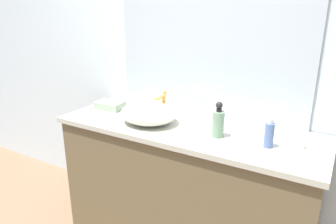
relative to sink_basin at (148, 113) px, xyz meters
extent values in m
cube|color=silver|center=(0.20, 0.40, 0.37)|extent=(6.00, 0.06, 2.60)
cube|color=brown|center=(0.24, 0.06, -0.51)|extent=(1.62, 0.55, 0.83)
cube|color=#B3B1A0|center=(0.24, 0.06, -0.08)|extent=(1.66, 0.59, 0.03)
cube|color=#B2BCC6|center=(0.24, 0.36, 0.50)|extent=(1.34, 0.01, 1.12)
ellipsoid|color=silver|center=(0.00, 0.00, 0.00)|extent=(0.37, 0.32, 0.13)
cylinder|color=gold|center=(0.00, 0.19, 0.01)|extent=(0.03, 0.03, 0.14)
cylinder|color=gold|center=(0.00, 0.14, 0.07)|extent=(0.02, 0.10, 0.02)
sphere|color=gold|center=(0.00, 0.21, 0.09)|extent=(0.03, 0.03, 0.03)
cylinder|color=gray|center=(0.47, 0.01, 0.01)|extent=(0.07, 0.07, 0.15)
cylinder|color=black|center=(0.47, 0.01, 0.10)|extent=(0.03, 0.03, 0.02)
sphere|color=black|center=(0.47, 0.01, 0.13)|extent=(0.04, 0.04, 0.04)
cylinder|color=#262623|center=(0.47, 0.00, 0.13)|extent=(0.02, 0.02, 0.02)
cylinder|color=#546DA3|center=(0.75, 0.01, 0.00)|extent=(0.05, 0.05, 0.13)
cylinder|color=silver|center=(0.75, 0.01, 0.08)|extent=(0.03, 0.03, 0.02)
cylinder|color=silver|center=(0.91, 0.09, -0.05)|extent=(0.05, 0.05, 0.03)
cube|color=#9AAD94|center=(-0.40, 0.10, -0.04)|extent=(0.20, 0.14, 0.05)
camera|label=1|loc=(1.07, -1.58, 0.65)|focal=33.81mm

